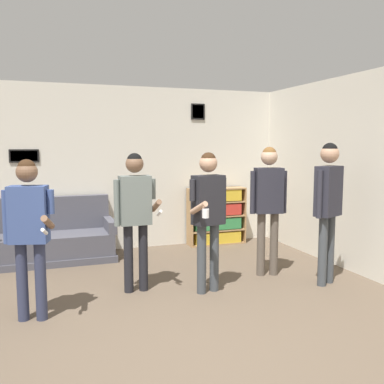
{
  "coord_description": "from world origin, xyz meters",
  "views": [
    {
      "loc": [
        -1.14,
        -3.0,
        1.75
      ],
      "look_at": [
        0.63,
        2.03,
        1.16
      ],
      "focal_mm": 40.0,
      "sensor_mm": 36.0,
      "label": 1
    }
  ],
  "objects_px": {
    "person_spectator_near_bookshelf": "(268,197)",
    "person_spectator_far_right": "(328,197)",
    "person_watcher_holding_cup": "(208,207)",
    "couch": "(49,241)",
    "bookshelf": "(216,216)",
    "person_player_foreground_center": "(135,208)",
    "person_player_foreground_left": "(29,223)",
    "drinking_cup": "(223,185)"
  },
  "relations": [
    {
      "from": "person_spectator_near_bookshelf",
      "to": "person_spectator_far_right",
      "type": "xyz_separation_m",
      "value": [
        0.51,
        -0.58,
        0.04
      ]
    },
    {
      "from": "person_watcher_holding_cup",
      "to": "person_spectator_far_right",
      "type": "bearing_deg",
      "value": -8.33
    },
    {
      "from": "couch",
      "to": "person_spectator_far_right",
      "type": "distance_m",
      "value": 4.06
    },
    {
      "from": "bookshelf",
      "to": "person_spectator_near_bookshelf",
      "type": "relative_size",
      "value": 0.59
    },
    {
      "from": "person_player_foreground_center",
      "to": "person_spectator_near_bookshelf",
      "type": "distance_m",
      "value": 1.8
    },
    {
      "from": "person_spectator_near_bookshelf",
      "to": "person_player_foreground_center",
      "type": "bearing_deg",
      "value": -178.47
    },
    {
      "from": "couch",
      "to": "person_player_foreground_left",
      "type": "bearing_deg",
      "value": -95.24
    },
    {
      "from": "couch",
      "to": "person_player_foreground_left",
      "type": "xyz_separation_m",
      "value": [
        -0.21,
        -2.25,
        0.68
      ]
    },
    {
      "from": "couch",
      "to": "person_spectator_near_bookshelf",
      "type": "relative_size",
      "value": 1.11
    },
    {
      "from": "person_player_foreground_left",
      "to": "person_spectator_near_bookshelf",
      "type": "bearing_deg",
      "value": 10.28
    },
    {
      "from": "person_spectator_near_bookshelf",
      "to": "drinking_cup",
      "type": "bearing_deg",
      "value": 84.63
    },
    {
      "from": "person_player_foreground_center",
      "to": "bookshelf",
      "type": "bearing_deg",
      "value": 46.49
    },
    {
      "from": "couch",
      "to": "person_player_foreground_left",
      "type": "relative_size",
      "value": 1.19
    },
    {
      "from": "bookshelf",
      "to": "person_player_foreground_center",
      "type": "bearing_deg",
      "value": -133.51
    },
    {
      "from": "person_player_foreground_center",
      "to": "person_spectator_far_right",
      "type": "xyz_separation_m",
      "value": [
        2.3,
        -0.53,
        0.09
      ]
    },
    {
      "from": "couch",
      "to": "person_spectator_near_bookshelf",
      "type": "xyz_separation_m",
      "value": [
        2.75,
        -1.71,
        0.76
      ]
    },
    {
      "from": "person_player_foreground_left",
      "to": "person_spectator_far_right",
      "type": "relative_size",
      "value": 0.91
    },
    {
      "from": "person_player_foreground_left",
      "to": "person_player_foreground_center",
      "type": "bearing_deg",
      "value": 22.85
    },
    {
      "from": "person_spectator_far_right",
      "to": "bookshelf",
      "type": "bearing_deg",
      "value": 100.3
    },
    {
      "from": "bookshelf",
      "to": "person_watcher_holding_cup",
      "type": "xyz_separation_m",
      "value": [
        -1.05,
        -2.26,
        0.53
      ]
    },
    {
      "from": "couch",
      "to": "person_spectator_far_right",
      "type": "bearing_deg",
      "value": -35.14
    },
    {
      "from": "couch",
      "to": "drinking_cup",
      "type": "xyz_separation_m",
      "value": [
        2.93,
        0.19,
        0.74
      ]
    },
    {
      "from": "couch",
      "to": "bookshelf",
      "type": "bearing_deg",
      "value": 3.9
    },
    {
      "from": "bookshelf",
      "to": "drinking_cup",
      "type": "height_order",
      "value": "drinking_cup"
    },
    {
      "from": "person_watcher_holding_cup",
      "to": "person_spectator_far_right",
      "type": "distance_m",
      "value": 1.52
    },
    {
      "from": "bookshelf",
      "to": "person_spectator_near_bookshelf",
      "type": "height_order",
      "value": "person_spectator_near_bookshelf"
    },
    {
      "from": "person_player_foreground_left",
      "to": "person_player_foreground_center",
      "type": "xyz_separation_m",
      "value": [
        1.16,
        0.49,
        0.03
      ]
    },
    {
      "from": "drinking_cup",
      "to": "couch",
      "type": "bearing_deg",
      "value": -176.27
    },
    {
      "from": "couch",
      "to": "person_player_foreground_left",
      "type": "distance_m",
      "value": 2.36
    },
    {
      "from": "person_watcher_holding_cup",
      "to": "person_spectator_near_bookshelf",
      "type": "height_order",
      "value": "person_spectator_near_bookshelf"
    },
    {
      "from": "person_player_foreground_left",
      "to": "person_watcher_holding_cup",
      "type": "height_order",
      "value": "person_watcher_holding_cup"
    },
    {
      "from": "person_watcher_holding_cup",
      "to": "person_spectator_near_bookshelf",
      "type": "distance_m",
      "value": 1.06
    },
    {
      "from": "bookshelf",
      "to": "person_spectator_far_right",
      "type": "bearing_deg",
      "value": -79.7
    },
    {
      "from": "person_player_foreground_left",
      "to": "drinking_cup",
      "type": "distance_m",
      "value": 3.97
    },
    {
      "from": "person_player_foreground_left",
      "to": "couch",
      "type": "bearing_deg",
      "value": 84.76
    },
    {
      "from": "couch",
      "to": "person_watcher_holding_cup",
      "type": "xyz_separation_m",
      "value": [
        1.75,
        -2.07,
        0.72
      ]
    },
    {
      "from": "person_spectator_near_bookshelf",
      "to": "drinking_cup",
      "type": "xyz_separation_m",
      "value": [
        0.18,
        1.9,
        -0.02
      ]
    },
    {
      "from": "person_spectator_near_bookshelf",
      "to": "person_player_foreground_left",
      "type": "bearing_deg",
      "value": -169.72
    },
    {
      "from": "person_watcher_holding_cup",
      "to": "person_spectator_far_right",
      "type": "xyz_separation_m",
      "value": [
        1.5,
        -0.22,
        0.08
      ]
    },
    {
      "from": "couch",
      "to": "person_player_foreground_center",
      "type": "bearing_deg",
      "value": -61.61
    },
    {
      "from": "person_spectator_far_right",
      "to": "person_player_foreground_left",
      "type": "bearing_deg",
      "value": 179.29
    },
    {
      "from": "person_player_foreground_center",
      "to": "drinking_cup",
      "type": "height_order",
      "value": "person_player_foreground_center"
    }
  ]
}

